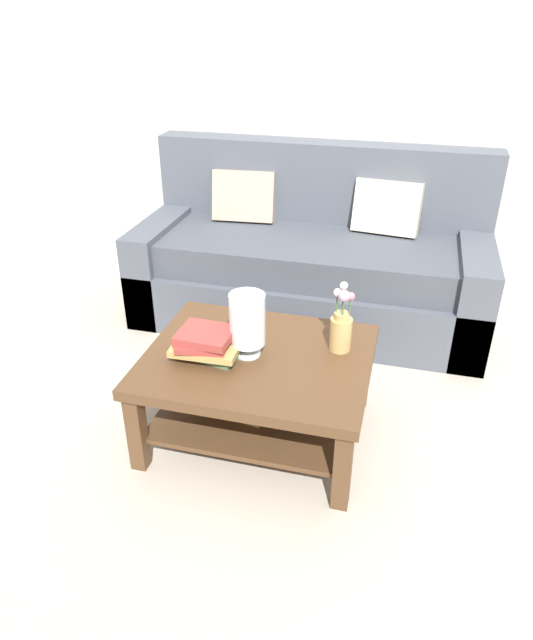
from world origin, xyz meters
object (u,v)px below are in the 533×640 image
couch (311,262)px  coffee_table (258,377)px  book_stack_main (206,344)px  glass_hurricane_vase (247,321)px  flower_pitcher (341,327)px

couch → coffee_table: bearing=-90.3°
couch → book_stack_main: 1.36m
glass_hurricane_vase → couch: bearing=87.6°
coffee_table → glass_hurricane_vase: 0.29m
flower_pitcher → book_stack_main: bearing=-159.0°
couch → glass_hurricane_vase: bearing=-92.4°
book_stack_main → glass_hurricane_vase: glass_hurricane_vase is taller
glass_hurricane_vase → flower_pitcher: bearing=20.7°
coffee_table → book_stack_main: 0.29m
couch → coffee_table: couch is taller
couch → flower_pitcher: 1.18m
coffee_table → flower_pitcher: bearing=22.9°
book_stack_main → couch: bearing=80.5°
couch → glass_hurricane_vase: (-0.05, -1.26, 0.24)m
coffee_table → flower_pitcher: flower_pitcher is taller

